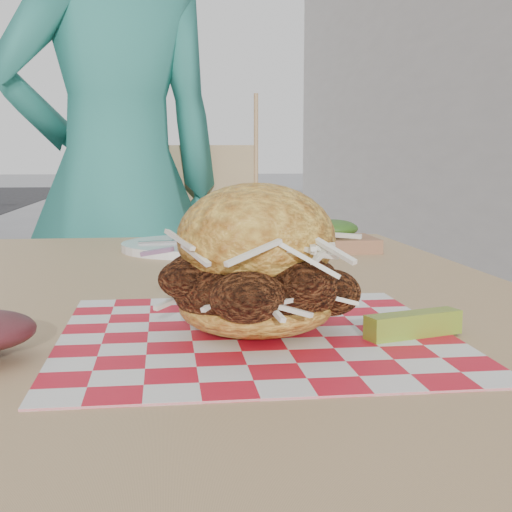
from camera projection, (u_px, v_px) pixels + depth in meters
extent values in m
imported|color=teal|center=(117.00, 184.00, 1.84)|extent=(0.72, 0.60, 1.69)
cube|color=tan|center=(211.00, 303.00, 0.91)|extent=(0.80, 1.20, 0.04)
cylinder|color=#333338|center=(29.00, 435.00, 1.45)|extent=(0.05, 0.05, 0.71)
cylinder|color=#333338|center=(354.00, 419.00, 1.54)|extent=(0.05, 0.05, 0.71)
cube|color=tan|center=(188.00, 331.00, 1.92)|extent=(0.48, 0.48, 0.04)
cube|color=tan|center=(195.00, 232.00, 2.08)|extent=(0.42, 0.10, 0.50)
cylinder|color=#333338|center=(109.00, 440.00, 1.78)|extent=(0.03, 0.03, 0.43)
cylinder|color=#333338|center=(252.00, 441.00, 1.77)|extent=(0.03, 0.03, 0.43)
cylinder|color=#333338|center=(136.00, 393.00, 2.13)|extent=(0.03, 0.03, 0.43)
cylinder|color=#333338|center=(256.00, 394.00, 2.13)|extent=(0.03, 0.03, 0.43)
cube|color=red|center=(256.00, 334.00, 0.66)|extent=(0.36, 0.36, 0.00)
ellipsoid|color=gold|center=(256.00, 307.00, 0.66)|extent=(0.14, 0.14, 0.05)
ellipsoid|color=brown|center=(256.00, 287.00, 0.66)|extent=(0.16, 0.14, 0.08)
ellipsoid|color=gold|center=(256.00, 238.00, 0.65)|extent=(0.15, 0.15, 0.10)
cylinder|color=tan|center=(256.00, 156.00, 0.64)|extent=(0.00, 0.00, 0.11)
cube|color=olive|center=(413.00, 324.00, 0.65)|extent=(0.10, 0.05, 0.02)
cylinder|color=white|center=(197.00, 246.00, 1.28)|extent=(0.27, 0.27, 0.01)
cube|color=silver|center=(180.00, 241.00, 1.28)|extent=(0.15, 0.03, 0.00)
cube|color=silver|center=(214.00, 241.00, 1.28)|extent=(0.15, 0.03, 0.00)
cube|color=#956243|center=(332.00, 244.00, 1.27)|extent=(0.15, 0.12, 0.02)
ellipsoid|color=#1E4614|center=(333.00, 228.00, 1.27)|extent=(0.09, 0.09, 0.03)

